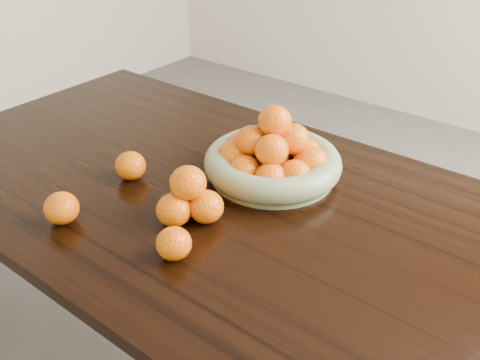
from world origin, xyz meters
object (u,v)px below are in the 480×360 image
Objects in this scene: dining_table at (232,226)px; orange_pyramid at (189,198)px; fruit_bowl at (273,158)px; loose_orange_0 at (131,166)px.

dining_table is 0.20m from orange_pyramid.
loose_orange_0 is (-0.30, -0.25, -0.02)m from fruit_bowl.
orange_pyramid is at bearing -8.74° from loose_orange_0.
loose_orange_0 is (-0.26, 0.04, -0.02)m from orange_pyramid.
orange_pyramid is (-0.04, -0.29, -0.00)m from fruit_bowl.
loose_orange_0 reaches higher than dining_table.
dining_table is 0.33m from loose_orange_0.
fruit_bowl reaches higher than orange_pyramid.
loose_orange_0 is (-0.29, -0.09, 0.13)m from dining_table.
dining_table is at bearing 18.12° from loose_orange_0.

